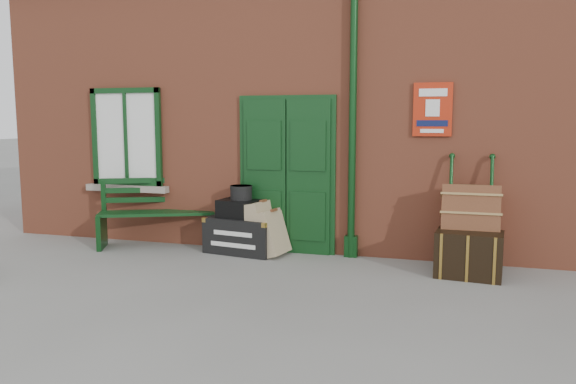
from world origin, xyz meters
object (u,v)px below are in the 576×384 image
at_px(bench, 158,211).
at_px(houdini_trunk, 243,235).
at_px(dark_trunk, 469,254).
at_px(porter_trolley, 470,227).

relative_size(bench, houdini_trunk, 1.74).
xyz_separation_m(houdini_trunk, dark_trunk, (3.11, -0.40, 0.02)).
height_order(bench, houdini_trunk, bench).
relative_size(houdini_trunk, porter_trolley, 0.71).
relative_size(bench, porter_trolley, 1.23).
bearing_deg(porter_trolley, bench, 178.33).
xyz_separation_m(bench, dark_trunk, (4.53, -0.47, -0.25)).
distance_m(houdini_trunk, dark_trunk, 3.14).
xyz_separation_m(bench, houdini_trunk, (1.42, -0.08, -0.28)).
distance_m(bench, porter_trolley, 4.53).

